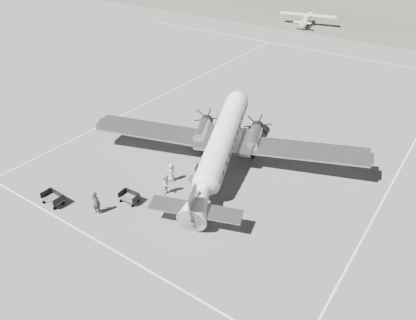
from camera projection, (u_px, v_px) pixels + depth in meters
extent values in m
plane|color=slate|center=(242.00, 172.00, 37.81)|extent=(260.00, 260.00, 0.00)
cube|color=white|center=(138.00, 264.00, 28.06)|extent=(60.00, 0.15, 0.01)
cube|color=white|center=(372.00, 221.00, 31.98)|extent=(0.15, 80.00, 0.01)
cube|color=white|center=(163.00, 95.00, 53.50)|extent=(0.15, 60.00, 0.01)
cube|color=white|center=(368.00, 60.00, 65.66)|extent=(90.00, 0.15, 0.01)
imported|color=#2F2F2F|center=(96.00, 203.00, 32.29)|extent=(0.83, 0.63, 2.04)
imported|color=beige|center=(167.00, 184.00, 34.54)|extent=(0.83, 1.02, 1.94)
imported|color=#B9B9B7|center=(171.00, 172.00, 36.24)|extent=(0.64, 0.91, 1.77)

